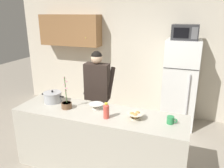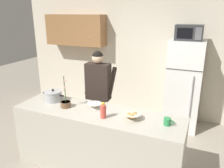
{
  "view_description": "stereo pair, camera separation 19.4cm",
  "coord_description": "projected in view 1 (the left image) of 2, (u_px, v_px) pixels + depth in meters",
  "views": [
    {
      "loc": [
        1.15,
        -2.58,
        2.25
      ],
      "look_at": [
        0.0,
        0.55,
        1.17
      ],
      "focal_mm": 35.53,
      "sensor_mm": 36.0,
      "label": 1
    },
    {
      "loc": [
        1.33,
        -2.51,
        2.25
      ],
      "look_at": [
        0.0,
        0.55,
        1.17
      ],
      "focal_mm": 35.53,
      "sensor_mm": 36.0,
      "label": 2
    }
  ],
  "objects": [
    {
      "name": "cooking_pot",
      "position": [
        53.0,
        97.0,
        3.43
      ],
      "size": [
        0.39,
        0.28,
        0.19
      ],
      "color": "#ADAFB5",
      "rests_on": "kitchen_island"
    },
    {
      "name": "potted_orchid",
      "position": [
        67.0,
        104.0,
        3.21
      ],
      "size": [
        0.15,
        0.15,
        0.48
      ],
      "color": "brown",
      "rests_on": "kitchen_island"
    },
    {
      "name": "microwave",
      "position": [
        185.0,
        32.0,
        4.1
      ],
      "size": [
        0.48,
        0.37,
        0.28
      ],
      "color": "#2D2D30",
      "rests_on": "refrigerator"
    },
    {
      "name": "bread_bowl",
      "position": [
        135.0,
        115.0,
        2.89
      ],
      "size": [
        0.23,
        0.23,
        0.1
      ],
      "color": "beige",
      "rests_on": "kitchen_island"
    },
    {
      "name": "kitchen_island",
      "position": [
        99.0,
        141.0,
        3.23
      ],
      "size": [
        2.44,
        0.68,
        0.92
      ],
      "primitive_type": "cube",
      "color": "#BCB7A8",
      "rests_on": "ground"
    },
    {
      "name": "coffee_mug",
      "position": [
        171.0,
        120.0,
        2.77
      ],
      "size": [
        0.13,
        0.09,
        0.1
      ],
      "color": "#2D8C4C",
      "rests_on": "kitchen_island"
    },
    {
      "name": "back_wall_unit",
      "position": [
        127.0,
        52.0,
        5.05
      ],
      "size": [
        6.0,
        0.48,
        2.6
      ],
      "color": "beige",
      "rests_on": "ground"
    },
    {
      "name": "person_near_pot",
      "position": [
        97.0,
        87.0,
        3.83
      ],
      "size": [
        0.52,
        0.44,
        1.65
      ],
      "color": "#726656",
      "rests_on": "ground"
    },
    {
      "name": "ground_plane",
      "position": [
        100.0,
        167.0,
        3.37
      ],
      "size": [
        14.0,
        14.0,
        0.0
      ],
      "primitive_type": "plane",
      "color": "#9E9384"
    },
    {
      "name": "empty_bowl",
      "position": [
        96.0,
        106.0,
        3.19
      ],
      "size": [
        0.21,
        0.21,
        0.08
      ],
      "color": "white",
      "rests_on": "kitchen_island"
    },
    {
      "name": "refrigerator",
      "position": [
        180.0,
        84.0,
        4.44
      ],
      "size": [
        0.64,
        0.68,
        1.76
      ],
      "color": "white",
      "rests_on": "ground"
    },
    {
      "name": "bottle_near_edge",
      "position": [
        106.0,
        111.0,
        2.9
      ],
      "size": [
        0.08,
        0.08,
        0.22
      ],
      "color": "#D84C3F",
      "rests_on": "kitchen_island"
    }
  ]
}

